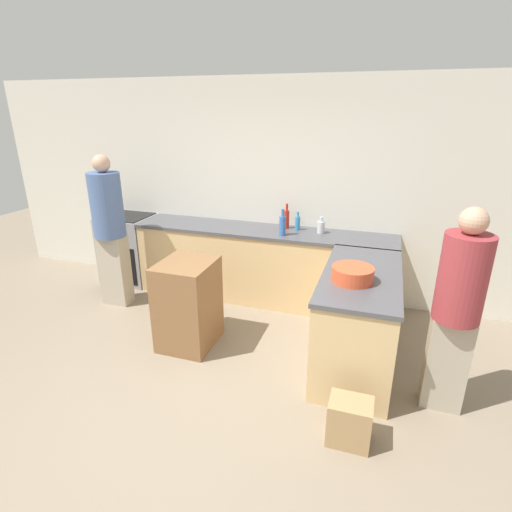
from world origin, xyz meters
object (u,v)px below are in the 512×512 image
object	(u,v)px
mixing_bowl	(352,274)
water_bottle_blue	(282,225)
dish_soap_bottle	(298,223)
range_oven	(129,248)
vinegar_bottle_clear	(321,227)
hot_sauce_bottle	(287,219)
paper_bag	(349,421)
person_by_range	(110,227)
person_at_peninsula	(457,307)
island_table	(188,304)

from	to	relation	value
mixing_bowl	water_bottle_blue	size ratio (longest dim) A/B	1.14
mixing_bowl	dish_soap_bottle	world-z (taller)	dish_soap_bottle
range_oven	vinegar_bottle_clear	distance (m)	2.73
hot_sauce_bottle	paper_bag	world-z (taller)	hot_sauce_bottle
hot_sauce_bottle	vinegar_bottle_clear	size ratio (longest dim) A/B	1.57
hot_sauce_bottle	person_by_range	world-z (taller)	person_by_range
range_oven	person_at_peninsula	world-z (taller)	person_at_peninsula
water_bottle_blue	person_by_range	xyz separation A→B (m)	(-1.99, -0.53, -0.06)
range_oven	hot_sauce_bottle	world-z (taller)	hot_sauce_bottle
water_bottle_blue	dish_soap_bottle	size ratio (longest dim) A/B	1.37
hot_sauce_bottle	paper_bag	distance (m)	2.61
mixing_bowl	person_at_peninsula	xyz separation A→B (m)	(0.81, -0.19, -0.08)
island_table	dish_soap_bottle	distance (m)	1.68
island_table	vinegar_bottle_clear	distance (m)	1.81
person_by_range	paper_bag	world-z (taller)	person_by_range
mixing_bowl	island_table	bearing A→B (deg)	179.95
paper_bag	island_table	bearing A→B (deg)	154.27
range_oven	mixing_bowl	distance (m)	3.44
hot_sauce_bottle	water_bottle_blue	world-z (taller)	water_bottle_blue
dish_soap_bottle	paper_bag	world-z (taller)	dish_soap_bottle
mixing_bowl	vinegar_bottle_clear	size ratio (longest dim) A/B	1.82
island_table	mixing_bowl	size ratio (longest dim) A/B	2.53
person_by_range	person_at_peninsula	distance (m)	3.78
range_oven	hot_sauce_bottle	distance (m)	2.32
dish_soap_bottle	person_by_range	world-z (taller)	person_by_range
island_table	hot_sauce_bottle	world-z (taller)	hot_sauce_bottle
range_oven	vinegar_bottle_clear	xyz separation A→B (m)	(2.67, 0.07, 0.54)
paper_bag	dish_soap_bottle	bearing A→B (deg)	112.62
mixing_bowl	paper_bag	xyz separation A→B (m)	(0.13, -0.83, -0.82)
person_by_range	paper_bag	bearing A→B (deg)	-24.71
dish_soap_bottle	person_at_peninsula	world-z (taller)	person_at_peninsula
range_oven	water_bottle_blue	distance (m)	2.34
mixing_bowl	hot_sauce_bottle	world-z (taller)	hot_sauce_bottle
person_at_peninsula	paper_bag	size ratio (longest dim) A/B	4.78
range_oven	person_by_range	bearing A→B (deg)	-68.59
water_bottle_blue	vinegar_bottle_clear	bearing A→B (deg)	28.45
water_bottle_blue	mixing_bowl	bearing A→B (deg)	-50.24
island_table	mixing_bowl	world-z (taller)	mixing_bowl
vinegar_bottle_clear	dish_soap_bottle	bearing A→B (deg)	171.92
island_table	water_bottle_blue	bearing A→B (deg)	57.31
water_bottle_blue	vinegar_bottle_clear	world-z (taller)	water_bottle_blue
mixing_bowl	person_by_range	distance (m)	2.95
range_oven	paper_bag	bearing A→B (deg)	-32.18
water_bottle_blue	person_by_range	bearing A→B (deg)	-165.14
island_table	hot_sauce_bottle	bearing A→B (deg)	64.06
mixing_bowl	dish_soap_bottle	size ratio (longest dim) A/B	1.57
mixing_bowl	person_by_range	xyz separation A→B (m)	(-2.90, 0.56, 0.00)
range_oven	paper_bag	world-z (taller)	range_oven
mixing_bowl	person_at_peninsula	world-z (taller)	person_at_peninsula
hot_sauce_bottle	water_bottle_blue	bearing A→B (deg)	-85.10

